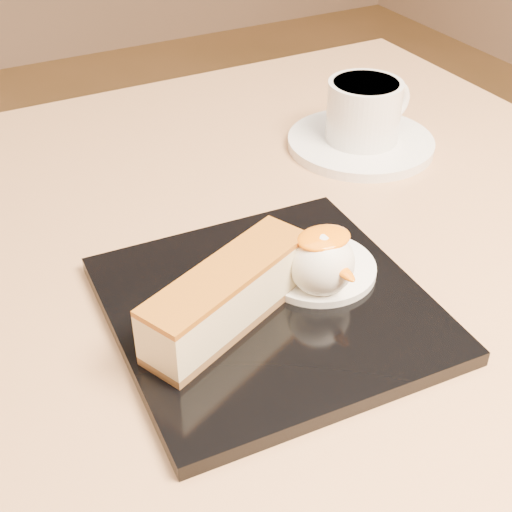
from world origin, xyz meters
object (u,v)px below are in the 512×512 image
saucer (361,143)px  coffee_cup (365,109)px  cheesecake (228,296)px  dessert_plate (269,308)px  ice_cream_scoop (321,263)px  table (269,401)px

saucer → coffee_cup: coffee_cup is taller
cheesecake → saucer: 0.31m
dessert_plate → ice_cream_scoop: size_ratio=4.54×
coffee_cup → dessert_plate: bearing=-145.3°
coffee_cup → saucer: bearing=180.0°
ice_cream_scoop → coffee_cup: 0.26m
dessert_plate → cheesecake: size_ratio=1.54×
table → coffee_cup: (0.18, 0.14, 0.20)m
cheesecake → coffee_cup: coffee_cup is taller
coffee_cup → table: bearing=-149.7°
coffee_cup → ice_cream_scoop: bearing=-138.6°
table → saucer: bearing=37.3°
table → dessert_plate: bearing=-120.6°
dessert_plate → cheesecake: 0.05m
saucer → coffee_cup: bearing=6.8°
table → coffee_cup: 0.30m
table → cheesecake: bearing=-139.6°
ice_cream_scoop → saucer: ice_cream_scoop is taller
dessert_plate → saucer: bearing=41.7°
ice_cream_scoop → dessert_plate: bearing=172.9°
cheesecake → coffee_cup: 0.31m
cheesecake → dessert_plate: bearing=-15.6°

